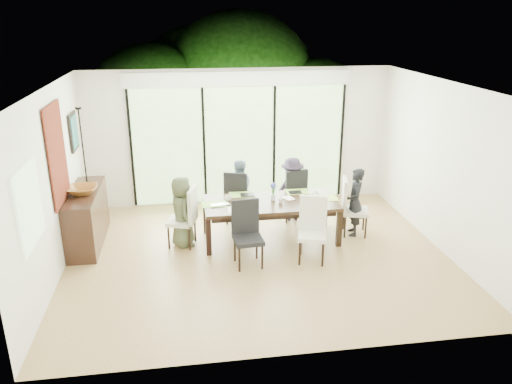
{
  "coord_description": "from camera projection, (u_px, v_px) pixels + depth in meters",
  "views": [
    {
      "loc": [
        -1.11,
        -7.11,
        3.69
      ],
      "look_at": [
        0.0,
        0.25,
        1.0
      ],
      "focal_mm": 35.0,
      "sensor_mm": 36.0,
      "label": 1
    }
  ],
  "objects": [
    {
      "name": "person_left_end",
      "position": [
        182.0,
        212.0,
        8.2
      ],
      "size": [
        0.46,
        0.62,
        1.2
      ],
      "primitive_type": "imported",
      "rotation": [
        0.0,
        0.0,
        1.79
      ],
      "color": "#464F35",
      "rests_on": "floor"
    },
    {
      "name": "cup_a",
      "position": [
        228.0,
        198.0,
        8.4
      ],
      "size": [
        0.16,
        0.16,
        0.09
      ],
      "primitive_type": "imported",
      "rotation": [
        0.0,
        0.0,
        0.7
      ],
      "color": "white",
      "rests_on": "table_top"
    },
    {
      "name": "table_top",
      "position": [
        271.0,
        203.0,
        8.38
      ],
      "size": [
        2.23,
        1.02,
        0.06
      ],
      "primitive_type": "cube",
      "color": "black",
      "rests_on": "floor"
    },
    {
      "name": "cup_b",
      "position": [
        281.0,
        201.0,
        8.29
      ],
      "size": [
        0.1,
        0.1,
        0.09
      ],
      "primitive_type": "imported",
      "rotation": [
        0.0,
        0.0,
        1.69
      ],
      "color": "white",
      "rests_on": "table_top"
    },
    {
      "name": "ceiling",
      "position": [
        259.0,
        86.0,
        7.11
      ],
      "size": [
        6.0,
        5.0,
        0.01
      ],
      "primitive_type": "cube",
      "color": "white",
      "rests_on": "wall_back"
    },
    {
      "name": "placemat_paper",
      "position": [
        240.0,
        210.0,
        8.02
      ],
      "size": [
        0.41,
        0.3,
        0.01
      ],
      "primitive_type": "cube",
      "color": "white",
      "rests_on": "table_top"
    },
    {
      "name": "hyacinth_blooms",
      "position": [
        273.0,
        186.0,
        8.34
      ],
      "size": [
        0.1,
        0.1,
        0.1
      ],
      "primitive_type": "sphere",
      "color": "#434CA9",
      "rests_on": "table_top"
    },
    {
      "name": "platter_snacks",
      "position": [
        240.0,
        208.0,
        8.01
      ],
      "size": [
        0.19,
        0.19,
        0.01
      ],
      "primitive_type": "cube",
      "color": "#C96A17",
      "rests_on": "table_top"
    },
    {
      "name": "foliage_right",
      "position": [
        314.0,
        115.0,
        12.55
      ],
      "size": [
        2.8,
        2.8,
        2.8
      ],
      "primitive_type": "sphere",
      "color": "#14380F",
      "rests_on": "ground"
    },
    {
      "name": "chair_right_end",
      "position": [
        356.0,
        207.0,
        8.65
      ],
      "size": [
        0.52,
        0.52,
        1.02
      ],
      "primitive_type": null,
      "rotation": [
        0.0,
        0.0,
        1.32
      ],
      "color": "silver",
      "rests_on": "floor"
    },
    {
      "name": "table_apron",
      "position": [
        271.0,
        208.0,
        8.41
      ],
      "size": [
        2.04,
        0.84,
        0.09
      ],
      "primitive_type": "cube",
      "color": "black",
      "rests_on": "floor"
    },
    {
      "name": "wall_left",
      "position": [
        51.0,
        186.0,
        7.14
      ],
      "size": [
        0.02,
        5.0,
        2.7
      ],
      "primitive_type": "cube",
      "color": "white",
      "rests_on": "floor"
    },
    {
      "name": "art_frame",
      "position": [
        73.0,
        132.0,
        8.6
      ],
      "size": [
        0.03,
        0.55,
        0.65
      ],
      "primitive_type": "cube",
      "color": "black",
      "rests_on": "wall_left"
    },
    {
      "name": "mullion_a",
      "position": [
        131.0,
        149.0,
        9.61
      ],
      "size": [
        0.05,
        0.04,
        2.3
      ],
      "primitive_type": "cube",
      "color": "black",
      "rests_on": "wall_back"
    },
    {
      "name": "wall_right",
      "position": [
        444.0,
        167.0,
        7.99
      ],
      "size": [
        0.02,
        5.0,
        2.7
      ],
      "primitive_type": "cube",
      "color": "beige",
      "rests_on": "floor"
    },
    {
      "name": "hyacinth_stems",
      "position": [
        273.0,
        191.0,
        8.37
      ],
      "size": [
        0.04,
        0.04,
        0.15
      ],
      "primitive_type": "cylinder",
      "color": "#337226",
      "rests_on": "table_top"
    },
    {
      "name": "sideboard",
      "position": [
        87.0,
        217.0,
        8.33
      ],
      "size": [
        0.46,
        1.64,
        0.92
      ],
      "primitive_type": "cube",
      "color": "black",
      "rests_on": "floor"
    },
    {
      "name": "mullion_c",
      "position": [
        274.0,
        144.0,
        10.0
      ],
      "size": [
        0.05,
        0.04,
        2.3
      ],
      "primitive_type": "cube",
      "color": "black",
      "rests_on": "wall_back"
    },
    {
      "name": "placemat_left",
      "position": [
        214.0,
        204.0,
        8.24
      ],
      "size": [
        0.41,
        0.3,
        0.01
      ],
      "primitive_type": "cube",
      "color": "#7FBA42",
      "rests_on": "table_top"
    },
    {
      "name": "placemat_far_r",
      "position": [
        297.0,
        192.0,
        8.82
      ],
      "size": [
        0.41,
        0.3,
        0.01
      ],
      "primitive_type": "cube",
      "color": "#93C646",
      "rests_on": "table_top"
    },
    {
      "name": "chair_far_right",
      "position": [
        292.0,
        193.0,
        9.3
      ],
      "size": [
        0.51,
        0.51,
        1.02
      ],
      "primitive_type": null,
      "rotation": [
        0.0,
        0.0,
        3.35
      ],
      "color": "black",
      "rests_on": "floor"
    },
    {
      "name": "placemat_far_l",
      "position": [
        241.0,
        194.0,
        8.68
      ],
      "size": [
        0.41,
        0.3,
        0.01
      ],
      "primitive_type": "cube",
      "color": "#76A63B",
      "rests_on": "table_top"
    },
    {
      "name": "person_far_right",
      "position": [
        292.0,
        189.0,
        9.26
      ],
      "size": [
        0.61,
        0.44,
        1.2
      ],
      "primitive_type": "imported",
      "rotation": [
        0.0,
        0.0,
        3.32
      ],
      "color": "#2B2233",
      "rests_on": "floor"
    },
    {
      "name": "glass_doors",
      "position": [
        239.0,
        145.0,
        9.91
      ],
      "size": [
        4.2,
        0.02,
        2.3
      ],
      "primitive_type": "cube",
      "color": "#598C3F",
      "rests_on": "wall_back"
    },
    {
      "name": "floor",
      "position": [
        258.0,
        256.0,
        8.03
      ],
      "size": [
        6.0,
        5.0,
        0.01
      ],
      "primitive_type": "cube",
      "color": "olive",
      "rests_on": "ground"
    },
    {
      "name": "table_leg_fr",
      "position": [
        339.0,
        228.0,
        8.25
      ],
      "size": [
        0.08,
        0.08,
        0.64
      ],
      "primitive_type": "cube",
      "color": "black",
      "rests_on": "floor"
    },
    {
      "name": "foliage_far",
      "position": [
        200.0,
        94.0,
        13.44
      ],
      "size": [
        3.6,
        3.6,
        3.6
      ],
      "primitive_type": "sphere",
      "color": "#14380F",
      "rests_on": "ground"
    },
    {
      "name": "mullion_d",
      "position": [
        341.0,
        141.0,
        10.2
      ],
      "size": [
        0.05,
        0.04,
        2.3
      ],
      "primitive_type": "cube",
      "color": "black",
      "rests_on": "wall_back"
    },
    {
      "name": "candlestick_pan",
      "position": [
        78.0,
        108.0,
        8.05
      ],
      "size": [
        0.1,
        0.1,
        0.03
      ],
      "primitive_type": "cylinder",
      "color": "black",
      "rests_on": "sideboard"
    },
    {
      "name": "chair_near_left",
      "position": [
        248.0,
        235.0,
        7.56
      ],
      "size": [
        0.46,
        0.46,
        1.02
      ],
      "primitive_type": null,
      "rotation": [
        0.0,
        0.0,
        0.09
      ],
      "color": "black",
      "rests_on": "floor"
    },
    {
      "name": "mullion_b",
      "position": [
        204.0,
        147.0,
        9.81
      ],
      "size": [
        0.05,
        0.04,
        2.3
      ],
      "primitive_type": "cube",
      "color": "black",
      "rests_on": "wall_back"
    },
    {
      "name": "blinds_header",
      "position": [
        239.0,
        79.0,
        9.46
      ],
      "size": [
        4.4,
        0.06,
        0.28
      ],
      "primitive_type": "cube",
      "color": "white",
      "rests_on": "wall_back"
    },
    {
      "name": "table_leg_br",
      "position": [
        325.0,
        209.0,
        9.05
      ],
      "size": [
        0.08,
        0.08,
        0.64
      ],
      "primitive_type": "cube",
      "color": "black",
      "rests_on": "floor"
    },
    {
      "name": "candlestick_shaft",
      "position": [
        83.0,
        147.0,
        8.27
      ],
      "size": [
        0.02,
        0.02,
        1.28
      ],
      "primitive_type": "cylinder",
      "color": "black",
      "rests_on": "sideboard"
    },
    {
      "name": "foliage_left",
      "position": [
        153.0,
        110.0,
        12.12
      ],
      "size": [
        3.2,
        3.2,
        3.2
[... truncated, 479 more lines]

